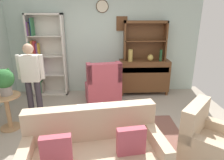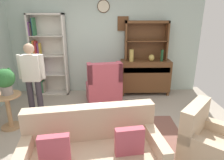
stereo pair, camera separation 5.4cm
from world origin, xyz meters
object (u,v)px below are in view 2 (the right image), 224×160
object	(u,v)px
plant_stand	(8,107)
person_reading	(32,76)
wingback_chair	(104,88)
couch_floral	(93,155)
bookshelf	(46,57)
vase_tall	(131,55)
sideboard_hutch	(146,35)
potted_plant_large	(5,80)
sideboard	(145,75)
bottle_wine	(162,56)
vase_round	(151,58)
armchair_floral	(210,146)

from	to	relation	value
plant_stand	person_reading	bearing A→B (deg)	46.10
wingback_chair	couch_floral	bearing A→B (deg)	-92.99
bookshelf	vase_tall	distance (m)	2.23
sideboard_hutch	plant_stand	xyz separation A→B (m)	(-2.88, -1.76, -1.14)
plant_stand	potted_plant_large	distance (m)	0.55
sideboard	bottle_wine	distance (m)	0.69
person_reading	potted_plant_large	bearing A→B (deg)	-134.24
sideboard_hutch	person_reading	size ratio (longest dim) A/B	0.71
couch_floral	person_reading	bearing A→B (deg)	128.28
vase_round	couch_floral	bearing A→B (deg)	-115.56
bottle_wine	vase_tall	bearing A→B (deg)	179.34
vase_tall	person_reading	xyz separation A→B (m)	(-2.11, -1.18, -0.16)
vase_tall	armchair_floral	world-z (taller)	vase_tall
potted_plant_large	bookshelf	bearing A→B (deg)	81.55
wingback_chair	person_reading	bearing A→B (deg)	-154.93
vase_round	wingback_chair	size ratio (longest dim) A/B	0.16
couch_floral	potted_plant_large	xyz separation A→B (m)	(-1.64, 1.26, 0.65)
person_reading	vase_tall	bearing A→B (deg)	29.19
couch_floral	sideboard_hutch	bearing A→B (deg)	67.86
bottle_wine	plant_stand	world-z (taller)	bottle_wine
vase_tall	person_reading	distance (m)	2.43
armchair_floral	bottle_wine	bearing A→B (deg)	91.20
plant_stand	bookshelf	bearing A→B (deg)	81.13
vase_tall	vase_round	bearing A→B (deg)	1.49
bottle_wine	wingback_chair	bearing A→B (deg)	-160.93
bookshelf	plant_stand	bearing A→B (deg)	-98.87
bottle_wine	plant_stand	size ratio (longest dim) A/B	0.43
vase_tall	bottle_wine	xyz separation A→B (m)	(0.78, -0.01, -0.00)
bookshelf	armchair_floral	distance (m)	4.21
bookshelf	plant_stand	world-z (taller)	bookshelf
wingback_chair	potted_plant_large	size ratio (longest dim) A/B	2.17
vase_tall	wingback_chair	world-z (taller)	vase_tall
person_reading	vase_round	bearing A→B (deg)	24.39
vase_round	sideboard	bearing A→B (deg)	152.83
bottle_wine	person_reading	world-z (taller)	person_reading
armchair_floral	potted_plant_large	distance (m)	3.55
bookshelf	sideboard_hutch	xyz separation A→B (m)	(2.61, 0.02, 0.54)
sideboard	wingback_chair	distance (m)	1.26
armchair_floral	sideboard	bearing A→B (deg)	99.30
bookshelf	wingback_chair	xyz separation A→B (m)	(1.51, -0.69, -0.63)
sideboard_hutch	potted_plant_large	size ratio (longest dim) A/B	2.28
couch_floral	armchair_floral	xyz separation A→B (m)	(1.66, 0.17, -0.02)
armchair_floral	potted_plant_large	bearing A→B (deg)	161.84
wingback_chair	potted_plant_large	xyz separation A→B (m)	(-1.76, -1.03, 0.58)
armchair_floral	person_reading	bearing A→B (deg)	153.72
bottle_wine	sideboard_hutch	bearing A→B (deg)	153.04
plant_stand	couch_floral	bearing A→B (deg)	-36.66
vase_round	wingback_chair	xyz separation A→B (m)	(-1.23, -0.54, -0.62)
couch_floral	wingback_chair	world-z (taller)	wingback_chair
bookshelf	wingback_chair	size ratio (longest dim) A/B	2.00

